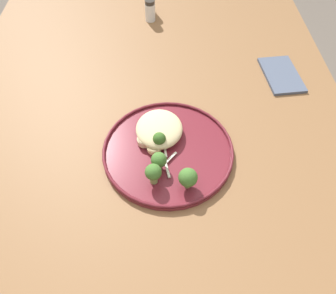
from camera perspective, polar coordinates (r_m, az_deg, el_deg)
The scene contains 20 objects.
ground at distance 1.39m, azimuth -1.91°, elevation -19.38°, with size 6.00×6.00×0.00m, color #665B51.
wooden_dining_table at distance 0.79m, azimuth -3.17°, elevation -4.09°, with size 1.40×1.00×0.74m.
dinner_plate at distance 0.71m, azimuth -0.00°, elevation -0.57°, with size 0.29×0.29×0.02m.
noodle_bed at distance 0.73m, azimuth -1.56°, elevation 3.25°, with size 0.12×0.11×0.04m.
seared_scallop_tiny_bay at distance 0.72m, azimuth 0.68°, elevation 2.13°, with size 0.03×0.03×0.01m.
seared_scallop_left_edge at distance 0.74m, azimuth -2.49°, elevation 3.69°, with size 0.02×0.02×0.02m.
seared_scallop_half_hidden at distance 0.72m, azimuth -4.22°, elevation 1.16°, with size 0.03×0.03×0.02m.
seared_scallop_center_golden at distance 0.73m, azimuth -1.04°, elevation 2.65°, with size 0.03×0.03×0.02m.
seared_scallop_tilted_round at distance 0.70m, azimuth -2.49°, elevation -0.18°, with size 0.03×0.03×0.01m.
seared_scallop_rear_pale at distance 0.76m, azimuth -1.38°, elevation 5.24°, with size 0.03×0.03×0.01m.
broccoli_floret_left_leaning at distance 0.64m, azimuth 3.56°, elevation -5.46°, with size 0.04×0.04×0.05m.
broccoli_floret_tall_stalk at distance 0.66m, azimuth -1.63°, elevation -2.37°, with size 0.03×0.03×0.05m.
broccoli_floret_center_pile at distance 0.64m, azimuth -2.62°, elevation -4.60°, with size 0.03×0.03×0.05m.
broccoli_floret_front_edge at distance 0.69m, azimuth -1.55°, elevation 1.15°, with size 0.03×0.03×0.04m.
onion_sliver_long_sliver at distance 0.71m, azimuth -0.55°, elevation -0.26°, with size 0.05×0.01×0.00m, color silver.
onion_sliver_short_strip at distance 0.69m, azimuth 0.44°, elevation -1.97°, with size 0.04×0.01×0.00m, color silver.
onion_sliver_curled_piece at distance 0.68m, azimuth -0.28°, elevation -3.52°, with size 0.06×0.01×0.00m, color silver.
folded_napkin at distance 0.95m, azimuth 19.45°, elevation 11.99°, with size 0.15×0.09×0.01m, color #4C566B.
salt_shaker at distance 1.15m, azimuth -2.97°, elevation 24.06°, with size 0.03×0.03×0.07m.
pepper_shaker at distance 1.12m, azimuth -2.98°, elevation 22.99°, with size 0.03×0.03×0.07m.
Camera 1 is at (0.44, 0.03, 1.32)m, focal length 34.40 mm.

